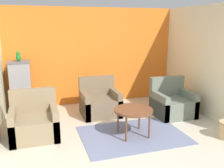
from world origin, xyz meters
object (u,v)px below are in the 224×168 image
(armchair_middle, at_px, (100,103))
(birdcage, at_px, (21,87))
(armchair_left, at_px, (34,123))
(armchair_right, at_px, (172,104))
(coffee_table, at_px, (133,112))
(potted_plant, at_px, (47,99))
(parrot, at_px, (18,57))

(armchair_middle, height_order, birdcage, birdcage)
(armchair_left, bearing_deg, armchair_right, 4.59)
(coffee_table, relative_size, armchair_middle, 0.84)
(armchair_left, height_order, armchair_right, same)
(coffee_table, bearing_deg, birdcage, 135.92)
(birdcage, distance_m, potted_plant, 0.66)
(parrot, height_order, potted_plant, parrot)
(armchair_left, relative_size, birdcage, 0.70)
(armchair_middle, distance_m, parrot, 2.20)
(armchair_right, bearing_deg, armchair_middle, 160.83)
(potted_plant, bearing_deg, coffee_table, -51.08)
(armchair_left, height_order, armchair_middle, same)
(armchair_left, relative_size, armchair_right, 1.00)
(armchair_left, bearing_deg, potted_plant, 77.13)
(birdcage, height_order, parrot, parrot)
(coffee_table, xyz_separation_m, birdcage, (-2.08, 2.02, 0.15))
(coffee_table, xyz_separation_m, armchair_right, (1.31, 0.76, -0.21))
(armchair_left, xyz_separation_m, armchair_middle, (1.51, 0.82, 0.00))
(coffee_table, xyz_separation_m, parrot, (-2.08, 2.02, 0.89))
(armchair_right, bearing_deg, parrot, 159.67)
(birdcage, xyz_separation_m, potted_plant, (0.58, -0.15, -0.29))
(armchair_right, height_order, birdcage, birdcage)
(armchair_middle, relative_size, parrot, 3.64)
(coffee_table, bearing_deg, armchair_left, 164.31)
(coffee_table, height_order, parrot, parrot)
(coffee_table, bearing_deg, armchair_middle, 103.24)
(coffee_table, distance_m, armchair_left, 1.90)
(coffee_table, distance_m, parrot, 3.04)
(armchair_middle, bearing_deg, armchair_left, -151.52)
(armchair_right, bearing_deg, birdcage, 159.70)
(armchair_left, distance_m, armchair_right, 3.14)
(potted_plant, bearing_deg, parrot, 165.11)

